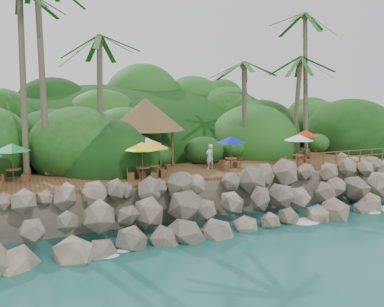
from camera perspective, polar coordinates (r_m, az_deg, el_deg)
name	(u,v)px	position (r m, az deg, el deg)	size (l,w,h in m)	color
ground	(240,235)	(20.85, 6.86, -11.50)	(140.00, 140.00, 0.00)	#19514F
land_base	(145,165)	(34.85, -6.70, -1.65)	(32.00, 25.20, 2.10)	gray
jungle_hill	(124,164)	(42.15, -9.73, -1.43)	(44.80, 28.00, 15.40)	#143811
seawall	(221,203)	(22.16, 4.24, -7.14)	(29.00, 4.00, 2.30)	gray
terrace	(192,172)	(25.42, 0.00, -2.68)	(26.00, 5.00, 0.20)	brown
jungle_foliage	(149,179)	(34.11, -6.17, -3.66)	(44.00, 16.00, 12.00)	#143811
foam_line	(237,232)	(21.08, 6.44, -11.18)	(25.20, 0.80, 0.06)	white
palms	(184,24)	(28.27, -1.23, 18.11)	(26.83, 6.39, 13.30)	brown
palapa	(146,114)	(27.59, -6.67, 5.65)	(5.46, 5.46, 4.60)	brown
dining_clusters	(163,145)	(24.32, -4.21, 1.30)	(23.63, 5.00, 2.15)	brown
railing	(354,155)	(29.99, 22.29, -0.24)	(8.30, 0.10, 1.00)	brown
waiter	(210,156)	(25.95, 2.60, -0.43)	(0.59, 0.39, 1.61)	white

